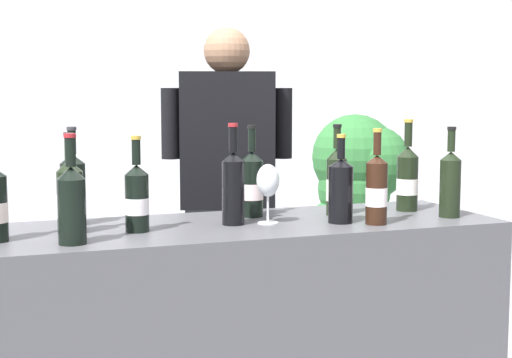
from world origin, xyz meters
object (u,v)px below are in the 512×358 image
wine_bottle_7 (233,186)px  wine_bottle_11 (337,182)px  wine_bottle_6 (341,189)px  wine_glass (268,183)px  wine_bottle_2 (70,197)px  wine_bottle_8 (407,178)px  wine_bottle_1 (450,182)px  person_server (228,225)px  wine_bottle_5 (252,184)px  wine_bottle_0 (73,190)px  wine_bottle_4 (72,202)px  wine_bottle_10 (137,198)px  wine_bottle_9 (377,189)px  potted_shrub (357,190)px

wine_bottle_7 → wine_bottle_11: (0.41, 0.06, -0.01)m
wine_bottle_6 → wine_glass: (-0.24, 0.07, 0.02)m
wine_bottle_2 → wine_bottle_8: size_ratio=0.93×
wine_bottle_1 → person_server: (-0.58, 0.80, -0.25)m
wine_bottle_5 → wine_bottle_6: size_ratio=1.08×
wine_bottle_6 → wine_bottle_2: bearing=172.8°
wine_bottle_0 → wine_bottle_5: bearing=-3.3°
wine_bottle_6 → wine_bottle_1: bearing=-3.1°
wine_bottle_4 → wine_bottle_5: bearing=24.1°
wine_bottle_0 → wine_bottle_8: wine_bottle_8 is taller
person_server → wine_bottle_7: bearing=-106.1°
wine_bottle_0 → wine_bottle_4: 0.33m
wine_bottle_4 → wine_bottle_11: (0.96, 0.22, -0.00)m
wine_bottle_1 → wine_bottle_2: (-1.31, 0.13, -0.01)m
wine_bottle_4 → wine_bottle_6: (0.90, 0.07, -0.01)m
wine_bottle_10 → wine_bottle_8: bearing=5.1°
wine_bottle_6 → wine_bottle_9: size_ratio=0.94×
wine_bottle_7 → wine_bottle_10: (-0.33, -0.02, -0.02)m
wine_bottle_11 → person_server: size_ratio=0.20×
wine_bottle_2 → wine_bottle_5: (0.65, 0.12, 0.00)m
wine_glass → wine_bottle_1: bearing=-8.0°
wine_bottle_5 → potted_shrub: bearing=48.2°
wine_bottle_9 → person_server: person_server is taller
wine_bottle_9 → wine_bottle_2: bearing=169.8°
wine_bottle_4 → wine_bottle_5: (0.66, 0.30, -0.01)m
wine_bottle_8 → wine_bottle_4: bearing=-169.8°
wine_bottle_8 → wine_bottle_9: wine_bottle_8 is taller
wine_bottle_1 → wine_bottle_11: wine_bottle_11 is taller
wine_bottle_2 → wine_bottle_10: 0.21m
wine_bottle_0 → wine_bottle_6: 0.90m
wine_bottle_11 → wine_bottle_10: bearing=-173.3°
wine_bottle_5 → wine_bottle_7: 0.18m
wine_bottle_11 → wine_glass: bearing=-164.0°
person_server → wine_bottle_4: bearing=-131.6°
wine_bottle_5 → wine_bottle_6: (0.24, -0.23, -0.00)m
wine_bottle_11 → person_server: (-0.22, 0.62, -0.25)m
wine_bottle_5 → wine_bottle_10: wine_bottle_5 is taller
wine_bottle_11 → wine_bottle_6: bearing=-111.0°
wine_bottle_8 → wine_bottle_10: bearing=-174.9°
wine_bottle_11 → wine_bottle_4: bearing=-167.0°
wine_bottle_0 → wine_bottle_11: bearing=-6.8°
wine_bottle_2 → wine_bottle_11: wine_bottle_11 is taller
wine_bottle_0 → wine_bottle_5: wine_bottle_0 is taller
wine_bottle_0 → wine_bottle_1: wine_bottle_0 is taller
wine_bottle_0 → wine_bottle_5: (0.62, -0.04, -0.00)m
wine_bottle_6 → wine_bottle_7: wine_bottle_7 is taller
wine_bottle_1 → wine_bottle_2: 1.31m
wine_bottle_11 → potted_shrub: (0.70, 1.19, -0.20)m
wine_bottle_0 → wine_bottle_1: 1.31m
wine_bottle_0 → wine_bottle_8: (1.21, -0.11, 0.00)m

